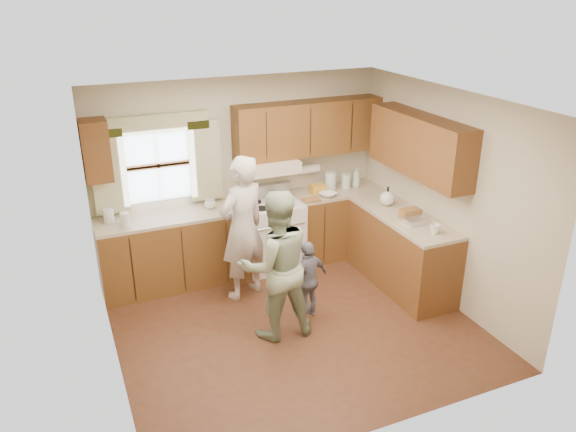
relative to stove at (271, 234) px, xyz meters
name	(u,v)px	position (x,y,z in m)	size (l,w,h in m)	color
room	(294,222)	(-0.30, -1.44, 0.78)	(3.80, 3.80, 3.80)	#482516
kitchen_fixtures	(304,214)	(0.31, -0.36, 0.37)	(3.80, 2.25, 2.15)	#44290E
stove	(271,234)	(0.00, 0.00, 0.00)	(0.76, 0.67, 1.07)	silver
woman_left	(243,228)	(-0.59, -0.59, 0.42)	(0.65, 0.42, 1.77)	beige
woman_right	(276,265)	(-0.54, -1.50, 0.36)	(0.80, 0.63, 1.65)	#25452A
child	(308,280)	(-0.08, -1.33, 0.00)	(0.55, 0.23, 0.94)	slate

